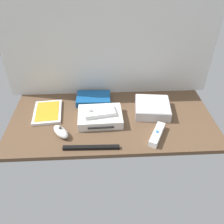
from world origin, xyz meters
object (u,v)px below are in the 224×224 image
Objects in this scene: game_console at (100,117)px; network_router at (93,99)px; remote_classic_pad at (99,112)px; remote_wand at (157,134)px; sensor_bar at (91,148)px; mini_computer at (152,108)px; remote_nunchuk at (61,132)px; game_case at (48,112)px.

game_console is 16.89cm from network_router.
remote_classic_pad reaches higher than network_router.
sensor_bar is at bearing -141.80° from remote_wand.
mini_computer is at bearing 40.34° from sensor_bar.
remote_nunchuk is at bearing -160.67° from remote_classic_pad.
mini_computer is (26.53, 5.55, 0.44)cm from game_console.
remote_classic_pad is (26.37, -7.19, 4.65)cm from game_case.
remote_classic_pad is at bearing -9.52° from remote_nunchuk.
remote_wand is 0.96× the size of remote_classic_pad.
game_console is 1.45× the size of remote_wand.
remote_classic_pad is (-26.78, -5.72, 2.77)cm from mini_computer.
remote_wand is at bearing -36.51° from remote_classic_pad.
sensor_bar is (-4.03, -18.97, -1.50)cm from game_console.
mini_computer is 46.89cm from remote_nunchuk.
game_console is 2.03× the size of remote_nunchuk.
sensor_bar is at bearing -72.00° from remote_nunchuk.
remote_wand is 0.62× the size of sensor_bar.
remote_nunchuk is 16.59cm from sensor_bar.
sensor_bar is (-0.61, -35.50, -1.00)cm from network_router.
remote_classic_pad is (-0.24, -0.17, 3.21)cm from game_console.
remote_wand is at bearing -29.43° from game_console.
game_console reaches higher than network_router.
game_case is 55.63cm from remote_wand.
game_case is at bearing 79.47° from remote_nunchuk.
mini_computer is at bearing 10.03° from game_console.
game_console is at bearing 79.60° from sensor_bar.
game_console is 1.17× the size of network_router.
mini_computer is 0.79× the size of sensor_bar.
mini_computer is 53.20cm from game_case.
mini_computer is 1.28× the size of remote_wand.
network_router is 17.40cm from remote_classic_pad.
mini_computer is 39.23cm from sensor_bar.
remote_nunchuk is at bearing -152.96° from game_console.
game_console is 1.14× the size of mini_computer.
mini_computer is 27.52cm from remote_classic_pad.
network_router is at bearing 159.86° from mini_computer.
remote_nunchuk reaches higher than game_case.
game_console is 0.90× the size of sensor_bar.
game_case is at bearing -174.27° from remote_wand.
remote_wand is at bearing -44.40° from network_router.
game_console is 28.47cm from remote_wand.
remote_wand is 43.13cm from remote_nunchuk.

